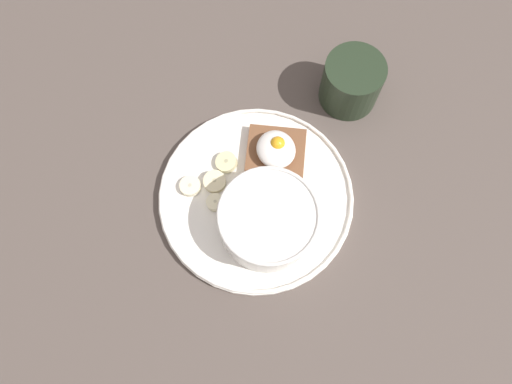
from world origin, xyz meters
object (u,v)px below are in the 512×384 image
(oatmeal_bowl, at_px, (270,219))
(toast_slice, at_px, (276,155))
(banana_slice_right, at_px, (215,202))
(banana_slice_left, at_px, (190,186))
(poached_egg, at_px, (276,149))
(coffee_mug, at_px, (352,82))
(banana_slice_back, at_px, (215,182))
(banana_slice_front, at_px, (226,162))

(oatmeal_bowl, bearing_deg, toast_slice, 153.99)
(banana_slice_right, bearing_deg, toast_slice, 109.06)
(banana_slice_left, bearing_deg, poached_egg, 90.36)
(oatmeal_bowl, xyz_separation_m, banana_slice_right, (-0.06, -0.06, -0.02))
(banana_slice_right, relative_size, coffee_mug, 0.40)
(banana_slice_back, bearing_deg, toast_slice, 94.39)
(oatmeal_bowl, height_order, poached_egg, oatmeal_bowl)
(poached_egg, xyz_separation_m, banana_slice_right, (0.04, -0.11, -0.02))
(poached_egg, distance_m, banana_slice_back, 0.10)
(toast_slice, relative_size, banana_slice_left, 3.34)
(poached_egg, distance_m, banana_slice_left, 0.14)
(oatmeal_bowl, distance_m, poached_egg, 0.11)
(banana_slice_front, xyz_separation_m, coffee_mug, (-0.05, 0.22, 0.03))
(banana_slice_front, height_order, coffee_mug, coffee_mug)
(banana_slice_front, bearing_deg, banana_slice_right, -34.35)
(oatmeal_bowl, height_order, banana_slice_front, oatmeal_bowl)
(toast_slice, bearing_deg, coffee_mug, 112.36)
(poached_egg, xyz_separation_m, banana_slice_left, (0.00, -0.14, -0.02))
(banana_slice_front, relative_size, banana_slice_right, 1.05)
(banana_slice_front, bearing_deg, toast_slice, 77.98)
(oatmeal_bowl, bearing_deg, poached_egg, 153.88)
(banana_slice_front, relative_size, banana_slice_left, 1.11)
(banana_slice_right, bearing_deg, oatmeal_bowl, 46.90)
(banana_slice_back, bearing_deg, coffee_mug, 105.49)
(toast_slice, height_order, banana_slice_front, same)
(toast_slice, distance_m, banana_slice_right, 0.12)
(toast_slice, distance_m, banana_slice_back, 0.10)
(oatmeal_bowl, relative_size, banana_slice_left, 4.03)
(poached_egg, xyz_separation_m, banana_slice_back, (0.01, -0.10, -0.02))
(oatmeal_bowl, bearing_deg, banana_slice_right, -133.10)
(banana_slice_left, xyz_separation_m, banana_slice_back, (0.01, 0.04, 0.00))
(oatmeal_bowl, bearing_deg, coffee_mug, 128.81)
(banana_slice_left, bearing_deg, banana_slice_back, 78.59)
(banana_slice_front, xyz_separation_m, banana_slice_back, (0.02, -0.03, 0.00))
(oatmeal_bowl, relative_size, toast_slice, 1.21)
(toast_slice, relative_size, coffee_mug, 1.27)
(poached_egg, xyz_separation_m, coffee_mug, (-0.06, 0.15, 0.00))
(toast_slice, bearing_deg, poached_egg, 136.33)
(poached_egg, bearing_deg, banana_slice_right, -70.78)
(banana_slice_right, height_order, coffee_mug, coffee_mug)
(toast_slice, bearing_deg, banana_slice_back, -85.61)
(poached_egg, bearing_deg, coffee_mug, 112.26)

